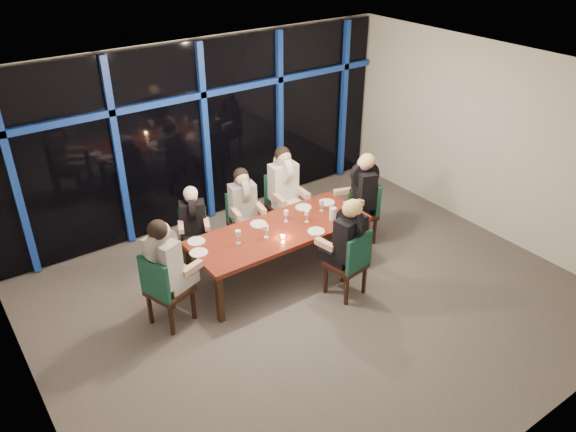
{
  "coord_description": "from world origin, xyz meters",
  "views": [
    {
      "loc": [
        -3.84,
        -4.79,
        4.79
      ],
      "look_at": [
        0.0,
        0.6,
        1.05
      ],
      "focal_mm": 35.0,
      "sensor_mm": 36.0,
      "label": 1
    }
  ],
  "objects_px": {
    "diner_far_mid": "(243,199)",
    "water_pitcher": "(333,214)",
    "chair_far_left": "(194,234)",
    "chair_far_right": "(282,201)",
    "chair_end_right": "(365,208)",
    "diner_far_right": "(284,180)",
    "dining_table": "(280,233)",
    "chair_near_mid": "(351,261)",
    "chair_far_mid": "(242,218)",
    "diner_end_right": "(362,185)",
    "wine_bottle": "(350,202)",
    "diner_near_mid": "(348,233)",
    "diner_end_left": "(165,257)",
    "diner_far_left": "(193,216)",
    "chair_end_left": "(163,288)"
  },
  "relations": [
    {
      "from": "diner_end_right",
      "to": "diner_far_right",
      "type": "bearing_deg",
      "value": -114.39
    },
    {
      "from": "dining_table",
      "to": "chair_near_mid",
      "type": "height_order",
      "value": "chair_near_mid"
    },
    {
      "from": "water_pitcher",
      "to": "chair_far_left",
      "type": "bearing_deg",
      "value": 135.95
    },
    {
      "from": "chair_near_mid",
      "to": "diner_far_mid",
      "type": "relative_size",
      "value": 1.11
    },
    {
      "from": "dining_table",
      "to": "diner_far_left",
      "type": "height_order",
      "value": "diner_far_left"
    },
    {
      "from": "chair_end_right",
      "to": "chair_near_mid",
      "type": "xyz_separation_m",
      "value": [
        -1.17,
        -1.01,
        -0.0
      ]
    },
    {
      "from": "diner_far_mid",
      "to": "diner_far_right",
      "type": "relative_size",
      "value": 0.91
    },
    {
      "from": "chair_near_mid",
      "to": "diner_end_left",
      "type": "xyz_separation_m",
      "value": [
        -2.23,
        0.92,
        0.43
      ]
    },
    {
      "from": "chair_near_mid",
      "to": "dining_table",
      "type": "bearing_deg",
      "value": -73.87
    },
    {
      "from": "diner_near_mid",
      "to": "water_pitcher",
      "type": "xyz_separation_m",
      "value": [
        0.31,
        0.69,
        -0.12
      ]
    },
    {
      "from": "dining_table",
      "to": "water_pitcher",
      "type": "bearing_deg",
      "value": -16.21
    },
    {
      "from": "chair_end_right",
      "to": "diner_far_right",
      "type": "bearing_deg",
      "value": -112.8
    },
    {
      "from": "chair_far_right",
      "to": "diner_far_left",
      "type": "height_order",
      "value": "diner_far_left"
    },
    {
      "from": "dining_table",
      "to": "chair_far_left",
      "type": "distance_m",
      "value": 1.31
    },
    {
      "from": "wine_bottle",
      "to": "water_pitcher",
      "type": "height_order",
      "value": "wine_bottle"
    },
    {
      "from": "chair_far_right",
      "to": "diner_near_mid",
      "type": "bearing_deg",
      "value": -92.44
    },
    {
      "from": "chair_far_mid",
      "to": "chair_end_left",
      "type": "relative_size",
      "value": 0.9
    },
    {
      "from": "wine_bottle",
      "to": "diner_near_mid",
      "type": "bearing_deg",
      "value": -132.52
    },
    {
      "from": "chair_far_left",
      "to": "chair_end_right",
      "type": "distance_m",
      "value": 2.69
    },
    {
      "from": "chair_far_right",
      "to": "diner_near_mid",
      "type": "height_order",
      "value": "diner_near_mid"
    },
    {
      "from": "chair_end_right",
      "to": "diner_end_right",
      "type": "height_order",
      "value": "diner_end_right"
    },
    {
      "from": "diner_near_mid",
      "to": "wine_bottle",
      "type": "xyz_separation_m",
      "value": [
        0.69,
        0.75,
        -0.07
      ]
    },
    {
      "from": "chair_far_mid",
      "to": "chair_near_mid",
      "type": "relative_size",
      "value": 0.92
    },
    {
      "from": "chair_far_left",
      "to": "chair_far_right",
      "type": "relative_size",
      "value": 0.85
    },
    {
      "from": "diner_end_right",
      "to": "dining_table",
      "type": "bearing_deg",
      "value": -69.69
    },
    {
      "from": "diner_far_mid",
      "to": "water_pitcher",
      "type": "height_order",
      "value": "diner_far_mid"
    },
    {
      "from": "dining_table",
      "to": "diner_end_right",
      "type": "relative_size",
      "value": 2.63
    },
    {
      "from": "diner_end_left",
      "to": "diner_end_right",
      "type": "height_order",
      "value": "diner_end_left"
    },
    {
      "from": "diner_far_left",
      "to": "diner_far_mid",
      "type": "relative_size",
      "value": 0.93
    },
    {
      "from": "chair_end_left",
      "to": "chair_far_right",
      "type": "bearing_deg",
      "value": -86.51
    },
    {
      "from": "chair_far_mid",
      "to": "diner_end_right",
      "type": "height_order",
      "value": "diner_end_right"
    },
    {
      "from": "diner_far_right",
      "to": "wine_bottle",
      "type": "xyz_separation_m",
      "value": [
        0.46,
        -1.03,
        -0.09
      ]
    },
    {
      "from": "diner_far_mid",
      "to": "diner_end_right",
      "type": "xyz_separation_m",
      "value": [
        1.65,
        -0.8,
        0.07
      ]
    },
    {
      "from": "dining_table",
      "to": "chair_far_mid",
      "type": "relative_size",
      "value": 2.78
    },
    {
      "from": "diner_far_right",
      "to": "diner_end_right",
      "type": "bearing_deg",
      "value": -38.46
    },
    {
      "from": "diner_end_right",
      "to": "water_pitcher",
      "type": "bearing_deg",
      "value": -52.66
    },
    {
      "from": "diner_far_mid",
      "to": "diner_end_right",
      "type": "bearing_deg",
      "value": -16.15
    },
    {
      "from": "chair_far_mid",
      "to": "chair_far_right",
      "type": "relative_size",
      "value": 0.91
    },
    {
      "from": "diner_far_right",
      "to": "chair_end_left",
      "type": "bearing_deg",
      "value": -154.14
    },
    {
      "from": "dining_table",
      "to": "chair_far_right",
      "type": "xyz_separation_m",
      "value": [
        0.7,
        0.95,
        -0.11
      ]
    },
    {
      "from": "chair_far_left",
      "to": "diner_far_mid",
      "type": "xyz_separation_m",
      "value": [
        0.79,
        -0.13,
        0.41
      ]
    },
    {
      "from": "chair_end_right",
      "to": "chair_far_mid",
      "type": "bearing_deg",
      "value": -98.86
    },
    {
      "from": "chair_near_mid",
      "to": "diner_near_mid",
      "type": "height_order",
      "value": "diner_near_mid"
    },
    {
      "from": "chair_near_mid",
      "to": "diner_far_right",
      "type": "relative_size",
      "value": 1.01
    },
    {
      "from": "chair_end_right",
      "to": "diner_far_right",
      "type": "height_order",
      "value": "diner_far_right"
    },
    {
      "from": "chair_near_mid",
      "to": "diner_far_left",
      "type": "height_order",
      "value": "diner_far_left"
    },
    {
      "from": "chair_far_left",
      "to": "wine_bottle",
      "type": "bearing_deg",
      "value": -6.38
    },
    {
      "from": "diner_far_left",
      "to": "chair_end_left",
      "type": "bearing_deg",
      "value": -110.3
    },
    {
      "from": "diner_end_right",
      "to": "chair_far_right",
      "type": "bearing_deg",
      "value": -117.51
    },
    {
      "from": "chair_end_left",
      "to": "diner_far_left",
      "type": "height_order",
      "value": "diner_far_left"
    }
  ]
}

